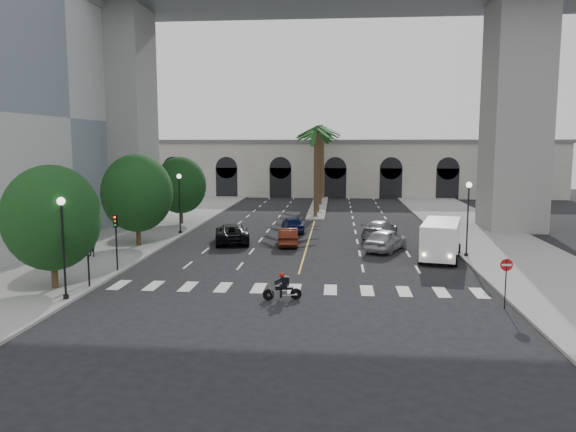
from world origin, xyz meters
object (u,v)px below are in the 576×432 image
at_px(lamp_post_left_near, 63,239).
at_px(lamp_post_right, 468,212).
at_px(traffic_signal_near, 88,244).
at_px(car_e, 293,224).
at_px(car_b, 288,237).
at_px(motorcycle_rider, 283,288).
at_px(pedestrian_a, 56,254).
at_px(traffic_signal_far, 116,233).
at_px(car_d, 380,229).
at_px(car_c, 232,233).
at_px(lamp_post_left_far, 180,198).
at_px(pedestrian_b, 91,246).
at_px(do_not_enter_sign, 506,273).
at_px(car_a, 386,240).
at_px(cargo_van, 441,238).

bearing_deg(lamp_post_left_near, lamp_post_right, 29.69).
height_order(traffic_signal_near, car_e, traffic_signal_near).
bearing_deg(lamp_post_left_near, car_b, 59.34).
distance_m(motorcycle_rider, pedestrian_a, 15.87).
xyz_separation_m(traffic_signal_far, car_d, (17.23, 14.20, -1.74)).
distance_m(traffic_signal_near, car_b, 17.35).
bearing_deg(car_c, pedestrian_a, 37.61).
xyz_separation_m(lamp_post_right, traffic_signal_far, (-22.70, -6.50, -0.71)).
xyz_separation_m(lamp_post_left_far, car_b, (9.90, -4.30, -2.51)).
bearing_deg(traffic_signal_far, pedestrian_a, 177.92).
relative_size(traffic_signal_near, pedestrian_b, 2.40).
bearing_deg(lamp_post_right, lamp_post_left_far, 160.67).
height_order(motorcycle_rider, car_c, car_c).
bearing_deg(lamp_post_right, do_not_enter_sign, -94.17).
xyz_separation_m(car_a, car_b, (-7.47, 1.54, -0.13)).
distance_m(motorcycle_rider, car_b, 15.46).
bearing_deg(pedestrian_b, cargo_van, 23.91).
relative_size(lamp_post_right, cargo_van, 0.81).
distance_m(traffic_signal_far, cargo_van, 21.62).
xyz_separation_m(car_d, pedestrian_a, (-21.25, -14.05, 0.31)).
distance_m(lamp_post_left_near, car_b, 19.57).
height_order(traffic_signal_far, cargo_van, traffic_signal_far).
xyz_separation_m(traffic_signal_far, car_a, (17.27, 8.66, -1.67)).
relative_size(traffic_signal_far, motorcycle_rider, 1.84).
bearing_deg(lamp_post_left_near, pedestrian_a, 120.57).
relative_size(car_a, car_e, 1.13).
bearing_deg(car_e, car_a, 122.44).
bearing_deg(lamp_post_left_near, pedestrian_b, 107.72).
distance_m(traffic_signal_far, pedestrian_b, 5.46).
height_order(lamp_post_left_far, traffic_signal_near, lamp_post_left_far).
bearing_deg(traffic_signal_near, lamp_post_left_near, -92.29).
height_order(traffic_signal_far, pedestrian_b, traffic_signal_far).
bearing_deg(pedestrian_a, lamp_post_right, 6.56).
height_order(lamp_post_right, car_e, lamp_post_right).
bearing_deg(car_c, car_b, 159.02).
xyz_separation_m(cargo_van, do_not_enter_sign, (1.01, -11.68, 0.34)).
bearing_deg(cargo_van, do_not_enter_sign, -70.91).
relative_size(car_b, car_d, 0.81).
bearing_deg(car_b, traffic_signal_far, 41.08).
height_order(lamp_post_right, traffic_signal_near, lamp_post_right).
bearing_deg(motorcycle_rider, car_b, 82.96).
relative_size(traffic_signal_near, motorcycle_rider, 1.84).
xyz_separation_m(traffic_signal_far, car_c, (5.17, 10.93, -1.73)).
bearing_deg(motorcycle_rider, do_not_enter_sign, -14.37).
relative_size(lamp_post_left_near, car_c, 0.95).
xyz_separation_m(lamp_post_right, cargo_van, (-1.91, -0.66, -1.75)).
relative_size(car_c, car_d, 1.06).
bearing_deg(traffic_signal_far, lamp_post_left_far, 90.40).
bearing_deg(pedestrian_b, car_b, 44.74).
height_order(lamp_post_right, car_d, lamp_post_right).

